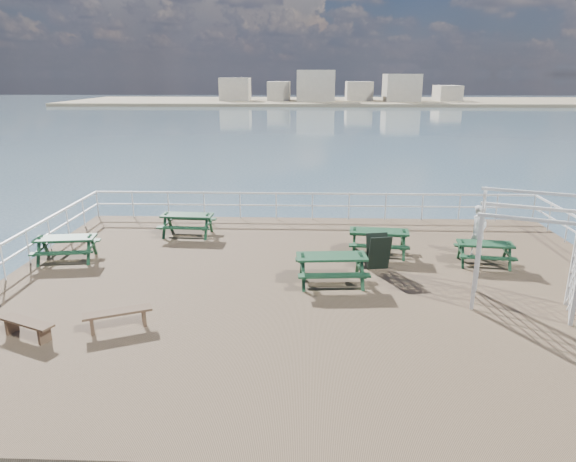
{
  "coord_description": "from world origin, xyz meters",
  "views": [
    {
      "loc": [
        -0.27,
        -13.35,
        5.64
      ],
      "look_at": [
        -0.8,
        1.5,
        1.1
      ],
      "focal_mm": 32.0,
      "sensor_mm": 36.0,
      "label": 1
    }
  ],
  "objects_px": {
    "picnic_table_e": "(485,249)",
    "flat_bench_far": "(27,325)",
    "picnic_table_a": "(66,243)",
    "flat_bench_near": "(118,315)",
    "picnic_table_b": "(187,220)",
    "picnic_table_c": "(379,237)",
    "trellis_arbor": "(526,257)",
    "person": "(478,231)",
    "picnic_table_d": "(331,263)"
  },
  "relations": [
    {
      "from": "picnic_table_a",
      "to": "picnic_table_c",
      "type": "relative_size",
      "value": 0.97
    },
    {
      "from": "flat_bench_near",
      "to": "flat_bench_far",
      "type": "relative_size",
      "value": 1.09
    },
    {
      "from": "picnic_table_d",
      "to": "trellis_arbor",
      "type": "distance_m",
      "value": 4.96
    },
    {
      "from": "trellis_arbor",
      "to": "picnic_table_b",
      "type": "bearing_deg",
      "value": 170.61
    },
    {
      "from": "picnic_table_a",
      "to": "trellis_arbor",
      "type": "xyz_separation_m",
      "value": [
        12.97,
        -2.94,
        0.77
      ]
    },
    {
      "from": "picnic_table_a",
      "to": "picnic_table_b",
      "type": "distance_m",
      "value": 4.25
    },
    {
      "from": "trellis_arbor",
      "to": "person",
      "type": "bearing_deg",
      "value": 109.06
    },
    {
      "from": "picnic_table_b",
      "to": "picnic_table_e",
      "type": "relative_size",
      "value": 1.08
    },
    {
      "from": "picnic_table_c",
      "to": "flat_bench_near",
      "type": "bearing_deg",
      "value": -135.23
    },
    {
      "from": "trellis_arbor",
      "to": "person",
      "type": "xyz_separation_m",
      "value": [
        0.13,
        3.92,
        -0.51
      ]
    },
    {
      "from": "picnic_table_d",
      "to": "flat_bench_near",
      "type": "xyz_separation_m",
      "value": [
        -5.04,
        -2.87,
        -0.27
      ]
    },
    {
      "from": "picnic_table_b",
      "to": "picnic_table_c",
      "type": "distance_m",
      "value": 6.94
    },
    {
      "from": "picnic_table_e",
      "to": "flat_bench_far",
      "type": "relative_size",
      "value": 1.25
    },
    {
      "from": "picnic_table_d",
      "to": "person",
      "type": "bearing_deg",
      "value": 23.37
    },
    {
      "from": "picnic_table_c",
      "to": "flat_bench_near",
      "type": "relative_size",
      "value": 1.31
    },
    {
      "from": "flat_bench_near",
      "to": "person",
      "type": "height_order",
      "value": "person"
    },
    {
      "from": "flat_bench_near",
      "to": "trellis_arbor",
      "type": "relative_size",
      "value": 0.52
    },
    {
      "from": "flat_bench_near",
      "to": "picnic_table_d",
      "type": "bearing_deg",
      "value": 5.95
    },
    {
      "from": "picnic_table_a",
      "to": "flat_bench_near",
      "type": "relative_size",
      "value": 1.28
    },
    {
      "from": "picnic_table_e",
      "to": "trellis_arbor",
      "type": "height_order",
      "value": "trellis_arbor"
    },
    {
      "from": "picnic_table_a",
      "to": "picnic_table_d",
      "type": "bearing_deg",
      "value": -18.9
    },
    {
      "from": "picnic_table_b",
      "to": "person",
      "type": "xyz_separation_m",
      "value": [
        9.88,
        -1.79,
        0.25
      ]
    },
    {
      "from": "flat_bench_near",
      "to": "picnic_table_c",
      "type": "bearing_deg",
      "value": 15.14
    },
    {
      "from": "picnic_table_b",
      "to": "flat_bench_far",
      "type": "height_order",
      "value": "picnic_table_b"
    },
    {
      "from": "picnic_table_b",
      "to": "picnic_table_c",
      "type": "relative_size",
      "value": 0.94
    },
    {
      "from": "picnic_table_d",
      "to": "picnic_table_e",
      "type": "distance_m",
      "value": 5.07
    },
    {
      "from": "picnic_table_d",
      "to": "flat_bench_far",
      "type": "height_order",
      "value": "picnic_table_d"
    },
    {
      "from": "flat_bench_near",
      "to": "person",
      "type": "relative_size",
      "value": 0.94
    },
    {
      "from": "flat_bench_near",
      "to": "flat_bench_far",
      "type": "bearing_deg",
      "value": 171.35
    },
    {
      "from": "picnic_table_a",
      "to": "flat_bench_near",
      "type": "height_order",
      "value": "picnic_table_a"
    },
    {
      "from": "picnic_table_d",
      "to": "picnic_table_c",
      "type": "bearing_deg",
      "value": 52.31
    },
    {
      "from": "picnic_table_b",
      "to": "flat_bench_near",
      "type": "height_order",
      "value": "picnic_table_b"
    },
    {
      "from": "picnic_table_a",
      "to": "picnic_table_b",
      "type": "xyz_separation_m",
      "value": [
        3.22,
        2.77,
        0.01
      ]
    },
    {
      "from": "flat_bench_near",
      "to": "trellis_arbor",
      "type": "height_order",
      "value": "trellis_arbor"
    },
    {
      "from": "picnic_table_b",
      "to": "flat_bench_far",
      "type": "relative_size",
      "value": 1.34
    },
    {
      "from": "picnic_table_d",
      "to": "picnic_table_e",
      "type": "xyz_separation_m",
      "value": [
        4.79,
        1.67,
        -0.09
      ]
    },
    {
      "from": "flat_bench_far",
      "to": "person",
      "type": "height_order",
      "value": "person"
    },
    {
      "from": "flat_bench_far",
      "to": "person",
      "type": "distance_m",
      "value": 13.18
    },
    {
      "from": "trellis_arbor",
      "to": "picnic_table_c",
      "type": "bearing_deg",
      "value": 149.2
    },
    {
      "from": "picnic_table_a",
      "to": "person",
      "type": "relative_size",
      "value": 1.2
    },
    {
      "from": "picnic_table_c",
      "to": "picnic_table_e",
      "type": "xyz_separation_m",
      "value": [
        3.14,
        -0.84,
        -0.08
      ]
    },
    {
      "from": "flat_bench_near",
      "to": "person",
      "type": "xyz_separation_m",
      "value": [
        9.89,
        5.42,
        0.5
      ]
    },
    {
      "from": "picnic_table_c",
      "to": "picnic_table_b",
      "type": "bearing_deg",
      "value": 170.65
    },
    {
      "from": "picnic_table_d",
      "to": "flat_bench_far",
      "type": "distance_m",
      "value": 7.7
    },
    {
      "from": "picnic_table_e",
      "to": "picnic_table_c",
      "type": "bearing_deg",
      "value": 171.48
    },
    {
      "from": "picnic_table_b",
      "to": "picnic_table_d",
      "type": "relative_size",
      "value": 0.93
    },
    {
      "from": "picnic_table_a",
      "to": "flat_bench_near",
      "type": "xyz_separation_m",
      "value": [
        3.22,
        -4.44,
        -0.23
      ]
    },
    {
      "from": "picnic_table_b",
      "to": "picnic_table_e",
      "type": "height_order",
      "value": "picnic_table_b"
    },
    {
      "from": "picnic_table_a",
      "to": "picnic_table_c",
      "type": "distance_m",
      "value": 9.96
    },
    {
      "from": "picnic_table_a",
      "to": "person",
      "type": "distance_m",
      "value": 13.14
    }
  ]
}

